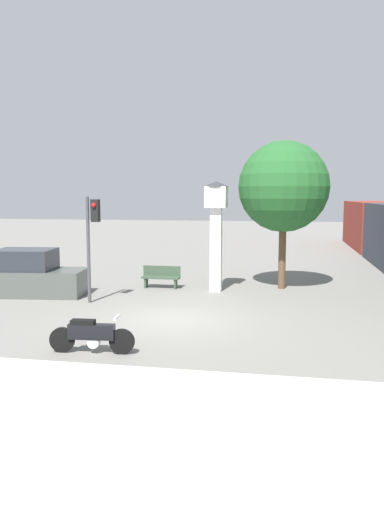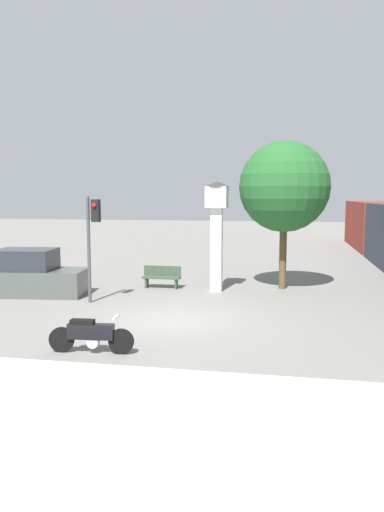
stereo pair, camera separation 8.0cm
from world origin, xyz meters
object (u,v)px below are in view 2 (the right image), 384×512
at_px(street_tree, 284,187).
at_px(bench, 162,276).
at_px(motorcycle, 91,335).
at_px(traffic_light, 92,230).
at_px(clock_tower, 217,219).
at_px(parked_car, 30,276).

bearing_deg(street_tree, bench, -170.93).
height_order(motorcycle, traffic_light, traffic_light).
bearing_deg(traffic_light, bench, 62.49).
xyz_separation_m(clock_tower, bench, (-2.36, 0.28, -2.44)).
bearing_deg(clock_tower, bench, 173.32).
xyz_separation_m(traffic_light, parked_car, (-3.00, 0.90, -1.90)).
xyz_separation_m(motorcycle, clock_tower, (1.93, 8.54, 2.47)).
relative_size(traffic_light, parked_car, 0.88).
relative_size(motorcycle, clock_tower, 0.48).
height_order(motorcycle, clock_tower, clock_tower).
distance_m(traffic_light, street_tree, 8.00).
bearing_deg(motorcycle, parked_car, 123.61).
bearing_deg(clock_tower, street_tree, 22.18).
bearing_deg(bench, clock_tower, -6.68).
distance_m(street_tree, parked_car, 10.78).
height_order(traffic_light, bench, traffic_light).
relative_size(clock_tower, parked_car, 1.01).
bearing_deg(parked_car, street_tree, 11.68).
height_order(clock_tower, parked_car, clock_tower).
bearing_deg(traffic_light, motorcycle, -68.79).
relative_size(clock_tower, bench, 2.77).
xyz_separation_m(street_tree, bench, (-4.99, -0.80, -3.73)).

